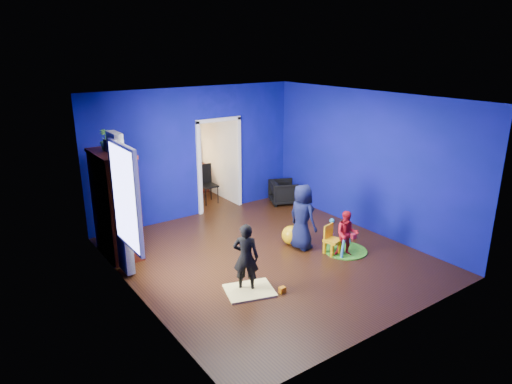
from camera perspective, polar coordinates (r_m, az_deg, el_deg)
floor at (r=8.55m, az=1.60°, el=-8.07°), size 5.00×5.50×0.01m
ceiling at (r=7.73m, az=1.79°, el=11.62°), size 5.00×5.50×0.01m
wall_back at (r=10.28m, az=-7.58°, el=4.86°), size 5.00×0.02×2.90m
wall_front at (r=6.18m, az=17.23°, el=-4.76°), size 5.00×0.02×2.90m
wall_left at (r=6.89m, az=-15.19°, el=-2.21°), size 0.02×5.50×2.90m
wall_right at (r=9.68m, az=13.64°, el=3.69°), size 0.02×5.50×2.90m
alcove at (r=11.35m, az=-6.94°, el=5.09°), size 1.00×1.75×2.50m
armchair at (r=11.25m, az=3.44°, el=-0.01°), size 0.82×0.82×0.57m
child_black at (r=7.25m, az=-1.28°, el=-8.15°), size 0.48×0.47×1.12m
child_navy at (r=8.70m, az=5.80°, el=-3.12°), size 0.46×0.66×1.27m
toddler_red at (r=8.58m, az=11.28°, el=-5.16°), size 0.54×0.52×0.87m
vase at (r=8.12m, az=-17.15°, el=5.17°), size 0.25×0.25×0.21m
potted_plant at (r=8.59m, az=-18.32°, el=6.24°), size 0.26×0.26×0.36m
tv_armoire at (r=8.68m, az=-17.14°, el=-1.49°), size 0.58×1.14×1.96m
crt_tv at (r=8.68m, az=-16.92°, el=-1.19°), size 0.46×0.70×0.54m
yellow_blanket at (r=7.44m, az=-0.81°, el=-12.21°), size 0.89×0.79×0.03m
hopper_ball at (r=9.01m, az=4.43°, el=-5.39°), size 0.38×0.38×0.38m
kid_chair at (r=8.68m, az=9.56°, el=-6.11°), size 0.34×0.34×0.50m
play_mat at (r=8.92m, az=11.11°, el=-7.20°), size 0.82×0.82×0.02m
toy_arch at (r=8.92m, az=11.12°, el=-7.14°), size 0.65×0.43×0.74m
window_left at (r=7.18m, az=-16.13°, el=-0.64°), size 0.03×0.95×1.55m
curtain at (r=7.80m, az=-16.52°, el=-1.52°), size 0.14×0.42×2.40m
doorway at (r=10.66m, az=-4.64°, el=3.21°), size 1.16×0.10×2.10m
study_desk at (r=12.12m, az=-8.22°, el=1.58°), size 0.88×0.44×0.75m
desk_monitor at (r=12.07m, az=-8.61°, el=4.33°), size 0.40×0.05×0.32m
desk_lamp at (r=11.91m, az=-9.67°, el=3.98°), size 0.14×0.14×0.14m
folding_chair at (r=11.28m, az=-6.00°, el=0.88°), size 0.40×0.40×0.92m
book_shelf at (r=11.86m, az=-8.83°, el=9.35°), size 0.88×0.24×0.04m
toy_0 at (r=9.49m, az=12.09°, el=-5.42°), size 0.10×0.08×0.10m
toy_1 at (r=10.21m, az=9.48°, el=-3.53°), size 0.11×0.11×0.11m
toy_2 at (r=7.39m, az=3.31°, el=-12.12°), size 0.10×0.08×0.10m
toy_3 at (r=9.51m, az=4.08°, el=-4.98°), size 0.11×0.11×0.11m
toy_4 at (r=9.44m, az=9.28°, el=-5.38°), size 0.10×0.08×0.10m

